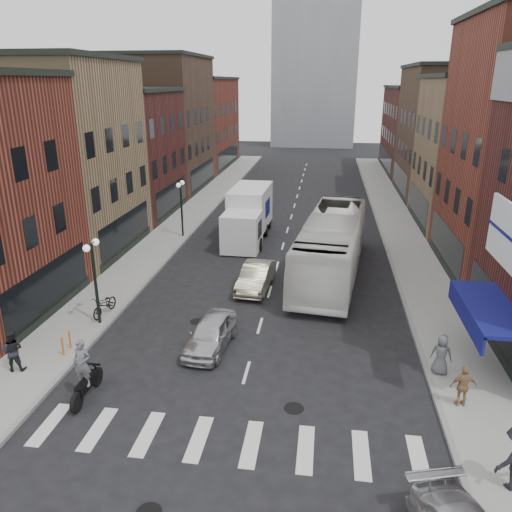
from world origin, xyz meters
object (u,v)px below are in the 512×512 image
(transit_bus, at_px, (332,245))
(sedan_left_near, at_px, (211,333))
(streetlamp_near, at_px, (94,267))
(parked_bicycle, at_px, (105,305))
(box_truck, at_px, (248,215))
(bike_rack, at_px, (66,343))
(streetlamp_far, at_px, (181,198))
(ped_right_b, at_px, (463,386))
(ped_left_solo, at_px, (12,350))
(ped_right_c, at_px, (441,354))
(motorcycle_rider, at_px, (84,372))
(billboard_sign, at_px, (508,236))
(sedan_left_far, at_px, (256,277))

(transit_bus, height_order, sedan_left_near, transit_bus)
(streetlamp_near, bearing_deg, parked_bicycle, 96.57)
(box_truck, bearing_deg, parked_bicycle, -108.32)
(bike_rack, relative_size, sedan_left_near, 0.20)
(streetlamp_far, relative_size, ped_right_b, 2.66)
(transit_bus, distance_m, ped_right_b, 13.15)
(ped_left_solo, height_order, ped_right_c, ped_left_solo)
(motorcycle_rider, height_order, ped_left_solo, motorcycle_rider)
(parked_bicycle, bearing_deg, transit_bus, 42.08)
(sedan_left_near, bearing_deg, motorcycle_rider, -125.06)
(streetlamp_far, relative_size, box_truck, 0.50)
(streetlamp_far, relative_size, bike_rack, 5.14)
(billboard_sign, height_order, ped_right_c, billboard_sign)
(box_truck, bearing_deg, transit_bus, -44.54)
(bike_rack, relative_size, parked_bicycle, 0.42)
(box_truck, bearing_deg, streetlamp_far, -175.24)
(sedan_left_far, bearing_deg, billboard_sign, -38.55)
(parked_bicycle, bearing_deg, motorcycle_rider, -63.61)
(transit_bus, bearing_deg, ped_right_b, -63.31)
(sedan_left_near, relative_size, sedan_left_far, 0.94)
(bike_rack, relative_size, sedan_left_far, 0.19)
(billboard_sign, relative_size, ped_right_c, 2.29)
(box_truck, height_order, sedan_left_far, box_truck)
(sedan_left_near, bearing_deg, streetlamp_far, 115.63)
(billboard_sign, bearing_deg, sedan_left_near, 167.97)
(transit_bus, relative_size, sedan_left_far, 3.09)
(bike_rack, distance_m, motorcycle_rider, 3.58)
(motorcycle_rider, relative_size, parked_bicycle, 1.24)
(motorcycle_rider, bearing_deg, billboard_sign, 8.53)
(streetlamp_near, height_order, sedan_left_near, streetlamp_near)
(box_truck, distance_m, ped_right_b, 21.19)
(streetlamp_far, height_order, motorcycle_rider, streetlamp_far)
(sedan_left_near, bearing_deg, streetlamp_near, 172.60)
(sedan_left_near, relative_size, parked_bicycle, 2.06)
(billboard_sign, xyz_separation_m, sedan_left_near, (-10.40, 2.22, -5.46))
(bike_rack, xyz_separation_m, motorcycle_rider, (2.20, -2.77, 0.56))
(ped_right_b, bearing_deg, billboard_sign, -148.22)
(bike_rack, distance_m, sedan_left_near, 5.96)
(box_truck, distance_m, parked_bicycle, 14.29)
(box_truck, xyz_separation_m, ped_right_b, (10.35, -18.47, -0.85))
(streetlamp_far, xyz_separation_m, sedan_left_near, (5.59, -15.28, -2.24))
(bike_rack, xyz_separation_m, parked_bicycle, (0.10, 3.57, 0.10))
(ped_right_b, bearing_deg, streetlamp_near, -23.52)
(streetlamp_far, xyz_separation_m, ped_left_solo, (-1.51, -18.28, -1.92))
(transit_bus, bearing_deg, sedan_left_far, -139.01)
(sedan_left_far, relative_size, ped_right_c, 2.59)
(billboard_sign, height_order, transit_bus, billboard_sign)
(streetlamp_near, height_order, ped_right_c, streetlamp_near)
(streetlamp_far, bearing_deg, ped_right_c, -47.61)
(motorcycle_rider, bearing_deg, sedan_left_far, 67.51)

